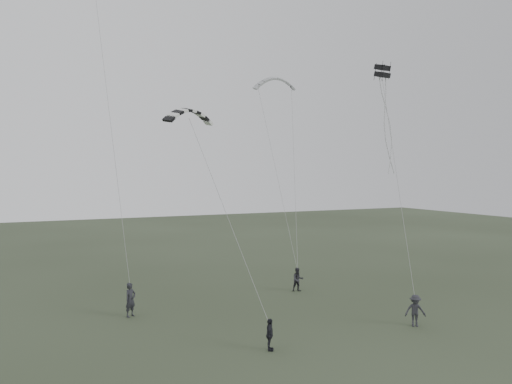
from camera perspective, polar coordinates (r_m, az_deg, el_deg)
name	(u,v)px	position (r m, az deg, el deg)	size (l,w,h in m)	color
ground	(284,335)	(26.48, 3.20, -15.99)	(140.00, 140.00, 0.00)	#2D3724
flyer_left	(130,300)	(30.16, -14.16, -11.85)	(0.71, 0.47, 1.95)	#222228
flyer_right	(298,280)	(35.39, 4.81, -9.94)	(0.80, 0.62, 1.64)	#26262B
flyer_center	(270,335)	(24.10, 1.58, -15.98)	(0.88, 0.36, 1.49)	black
flyer_far	(415,311)	(28.85, 17.74, -12.78)	(1.11, 0.64, 1.71)	#28282E
kite_pale_large	(275,78)	(42.46, 2.18, 12.85)	(3.51, 0.79, 1.48)	#A6A9AB
kite_striped	(189,110)	(28.21, -7.67, 9.26)	(2.95, 0.74, 1.17)	black
kite_box	(382,71)	(32.83, 14.24, 13.24)	(0.72, 0.72, 0.75)	black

